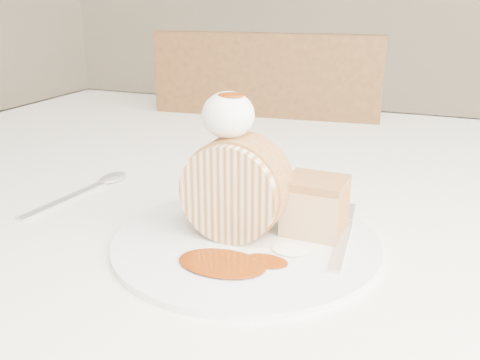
% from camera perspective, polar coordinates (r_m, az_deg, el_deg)
% --- Properties ---
extents(table, '(1.40, 0.90, 0.75)m').
position_cam_1_polar(table, '(0.70, 9.26, -7.18)').
color(table, white).
rests_on(table, ground).
extents(chair_far, '(0.47, 0.47, 0.90)m').
position_cam_1_polar(chair_far, '(1.19, 3.62, -3.11)').
color(chair_far, brown).
rests_on(chair_far, ground).
extents(plate, '(0.25, 0.25, 0.01)m').
position_cam_1_polar(plate, '(0.50, 0.65, -6.61)').
color(plate, white).
rests_on(plate, table).
extents(roulade_slice, '(0.09, 0.05, 0.09)m').
position_cam_1_polar(roulade_slice, '(0.49, -0.44, -0.90)').
color(roulade_slice, beige).
rests_on(roulade_slice, plate).
extents(cake_chunk, '(0.06, 0.05, 0.05)m').
position_cam_1_polar(cake_chunk, '(0.51, 7.99, -3.08)').
color(cake_chunk, '#A8703F').
rests_on(cake_chunk, plate).
extents(whipped_cream, '(0.05, 0.05, 0.04)m').
position_cam_1_polar(whipped_cream, '(0.48, -1.27, 6.95)').
color(whipped_cream, white).
rests_on(whipped_cream, roulade_slice).
extents(caramel_drizzle, '(0.02, 0.02, 0.01)m').
position_cam_1_polar(caramel_drizzle, '(0.47, -1.03, 9.65)').
color(caramel_drizzle, '#722804').
rests_on(caramel_drizzle, whipped_cream).
extents(caramel_pool, '(0.08, 0.05, 0.00)m').
position_cam_1_polar(caramel_pool, '(0.45, -1.95, -8.83)').
color(caramel_pool, '#722804').
rests_on(caramel_pool, plate).
extents(fork, '(0.03, 0.15, 0.00)m').
position_cam_1_polar(fork, '(0.49, 10.80, -6.78)').
color(fork, silver).
rests_on(fork, plate).
extents(spoon, '(0.04, 0.16, 0.00)m').
position_cam_1_polar(spoon, '(0.63, -18.21, -2.09)').
color(spoon, silver).
rests_on(spoon, table).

